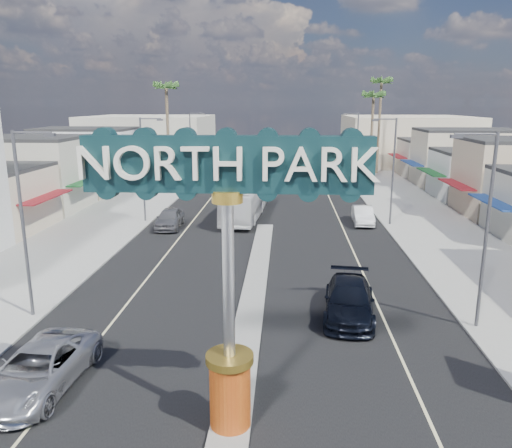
# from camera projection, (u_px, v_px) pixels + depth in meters

# --- Properties ---
(ground) EXTENTS (160.00, 160.00, 0.00)m
(ground) POSITION_uv_depth(u_px,v_px,m) (266.00, 224.00, 43.21)
(ground) COLOR gray
(ground) RESTS_ON ground
(road) EXTENTS (20.00, 120.00, 0.01)m
(road) POSITION_uv_depth(u_px,v_px,m) (266.00, 224.00, 43.21)
(road) COLOR black
(road) RESTS_ON ground
(median_island) EXTENTS (1.30, 30.00, 0.16)m
(median_island) POSITION_uv_depth(u_px,v_px,m) (254.00, 290.00, 27.67)
(median_island) COLOR gray
(median_island) RESTS_ON ground
(sidewalk_left) EXTENTS (8.00, 120.00, 0.12)m
(sidewalk_left) POSITION_uv_depth(u_px,v_px,m) (108.00, 221.00, 44.00)
(sidewalk_left) COLOR gray
(sidewalk_left) RESTS_ON ground
(sidewalk_right) EXTENTS (8.00, 120.00, 0.12)m
(sidewalk_right) POSITION_uv_depth(u_px,v_px,m) (430.00, 225.00, 42.38)
(sidewalk_right) COLOR gray
(sidewalk_right) RESTS_ON ground
(storefront_row_left) EXTENTS (12.00, 42.00, 6.00)m
(storefront_row_left) POSITION_uv_depth(u_px,v_px,m) (59.00, 168.00, 56.50)
(storefront_row_left) COLOR beige
(storefront_row_left) RESTS_ON ground
(storefront_row_right) EXTENTS (12.00, 42.00, 6.00)m
(storefront_row_right) POSITION_uv_depth(u_px,v_px,m) (493.00, 171.00, 53.71)
(storefront_row_right) COLOR #B7B29E
(storefront_row_right) RESTS_ON ground
(backdrop_far_left) EXTENTS (20.00, 20.00, 8.00)m
(backdrop_far_left) POSITION_uv_depth(u_px,v_px,m) (151.00, 139.00, 87.18)
(backdrop_far_left) COLOR #B7B29E
(backdrop_far_left) RESTS_ON ground
(backdrop_far_right) EXTENTS (20.00, 20.00, 8.00)m
(backdrop_far_right) POSITION_uv_depth(u_px,v_px,m) (406.00, 140.00, 84.63)
(backdrop_far_right) COLOR beige
(backdrop_far_right) RESTS_ON ground
(gateway_sign) EXTENTS (8.20, 1.50, 9.15)m
(gateway_sign) POSITION_uv_depth(u_px,v_px,m) (228.00, 252.00, 14.63)
(gateway_sign) COLOR #B0340D
(gateway_sign) RESTS_ON median_island
(traffic_signal_left) EXTENTS (5.09, 0.45, 6.00)m
(traffic_signal_left) POSITION_uv_depth(u_px,v_px,m) (190.00, 157.00, 56.30)
(traffic_signal_left) COLOR #47474C
(traffic_signal_left) RESTS_ON ground
(traffic_signal_right) EXTENTS (5.09, 0.45, 6.00)m
(traffic_signal_right) POSITION_uv_depth(u_px,v_px,m) (354.00, 158.00, 55.23)
(traffic_signal_right) COLOR #47474C
(traffic_signal_right) RESTS_ON ground
(streetlight_l_near) EXTENTS (2.03, 0.22, 9.00)m
(streetlight_l_near) POSITION_uv_depth(u_px,v_px,m) (25.00, 216.00, 23.22)
(streetlight_l_near) COLOR #47474C
(streetlight_l_near) RESTS_ON ground
(streetlight_l_mid) EXTENTS (2.03, 0.22, 9.00)m
(streetlight_l_mid) POSITION_uv_depth(u_px,v_px,m) (144.00, 164.00, 42.61)
(streetlight_l_mid) COLOR #47474C
(streetlight_l_mid) RESTS_ON ground
(streetlight_l_far) EXTENTS (2.03, 0.22, 9.00)m
(streetlight_l_far) POSITION_uv_depth(u_px,v_px,m) (192.00, 144.00, 63.95)
(streetlight_l_far) COLOR #47474C
(streetlight_l_far) RESTS_ON ground
(streetlight_r_near) EXTENTS (2.03, 0.22, 9.00)m
(streetlight_r_near) POSITION_uv_depth(u_px,v_px,m) (484.00, 222.00, 22.01)
(streetlight_r_near) COLOR #47474C
(streetlight_r_near) RESTS_ON ground
(streetlight_r_mid) EXTENTS (2.03, 0.22, 9.00)m
(streetlight_r_mid) POSITION_uv_depth(u_px,v_px,m) (391.00, 166.00, 41.40)
(streetlight_r_mid) COLOR #47474C
(streetlight_r_mid) RESTS_ON ground
(streetlight_r_far) EXTENTS (2.03, 0.22, 9.00)m
(streetlight_r_far) POSITION_uv_depth(u_px,v_px,m) (356.00, 145.00, 62.74)
(streetlight_r_far) COLOR #47474C
(streetlight_r_far) RESTS_ON ground
(palm_left_far) EXTENTS (2.60, 2.60, 13.10)m
(palm_left_far) POSITION_uv_depth(u_px,v_px,m) (166.00, 92.00, 60.64)
(palm_left_far) COLOR brown
(palm_left_far) RESTS_ON ground
(palm_right_mid) EXTENTS (2.60, 2.60, 12.10)m
(palm_right_mid) POSITION_uv_depth(u_px,v_px,m) (373.00, 99.00, 65.16)
(palm_right_mid) COLOR brown
(palm_right_mid) RESTS_ON ground
(palm_right_far) EXTENTS (2.60, 2.60, 14.10)m
(palm_right_far) POSITION_uv_depth(u_px,v_px,m) (381.00, 87.00, 70.44)
(palm_right_far) COLOR brown
(palm_right_far) RESTS_ON ground
(suv_left) EXTENTS (3.06, 5.92, 1.60)m
(suv_left) POSITION_uv_depth(u_px,v_px,m) (39.00, 368.00, 18.12)
(suv_left) COLOR silver
(suv_left) RESTS_ON ground
(suv_right) EXTENTS (3.02, 6.04, 1.69)m
(suv_right) POSITION_uv_depth(u_px,v_px,m) (349.00, 300.00, 24.29)
(suv_right) COLOR black
(suv_right) RESTS_ON ground
(car_parked_left) EXTENTS (2.08, 4.87, 1.64)m
(car_parked_left) POSITION_uv_depth(u_px,v_px,m) (170.00, 218.00, 41.57)
(car_parked_left) COLOR slate
(car_parked_left) RESTS_ON ground
(car_parked_right) EXTENTS (1.78, 4.66, 1.51)m
(car_parked_right) POSITION_uv_depth(u_px,v_px,m) (363.00, 215.00, 42.98)
(car_parked_right) COLOR white
(car_parked_right) RESTS_ON ground
(city_bus) EXTENTS (3.55, 11.76, 3.23)m
(city_bus) POSITION_uv_depth(u_px,v_px,m) (245.00, 200.00, 45.09)
(city_bus) COLOR silver
(city_bus) RESTS_ON ground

